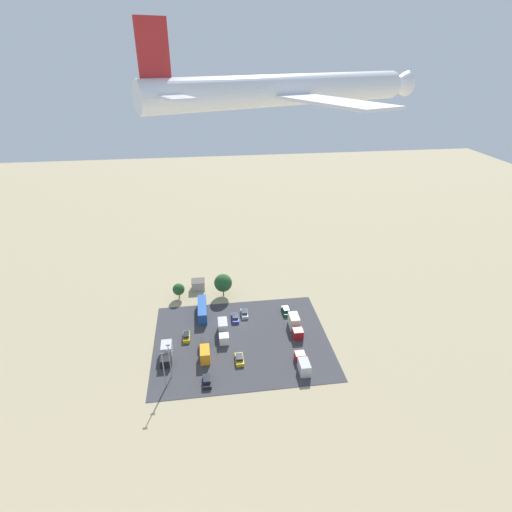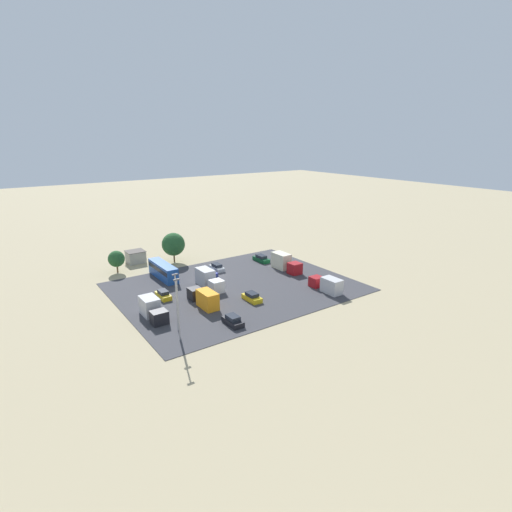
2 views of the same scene
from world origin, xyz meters
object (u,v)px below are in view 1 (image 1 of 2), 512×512
Objects in this scene: parked_car_4 at (207,381)px; parked_car_5 at (235,318)px; parked_car_2 at (186,336)px; shed_building at (198,285)px; parked_car_1 at (244,313)px; parked_truck_3 at (166,353)px; parked_car_3 at (286,311)px; parked_truck_2 at (303,364)px; parked_truck_4 at (205,351)px; parked_truck_0 at (295,325)px; parked_truck_1 at (223,330)px; bus at (202,309)px; airplane at (294,90)px; parked_car_0 at (239,359)px.

parked_car_4 reaches higher than parked_car_5.
parked_car_2 is at bearing 106.45° from parked_car_4.
shed_building is at bearing 92.20° from parked_car_4.
parked_car_1 is 0.60× the size of parked_truck_3.
parked_car_3 is (-24.97, 16.94, -0.69)m from shed_building.
parked_truck_2 is 24.20m from parked_truck_4.
parked_car_5 is (14.86, 1.30, -0.09)m from parked_car_3.
parked_car_1 is 26.00m from parked_truck_2.
parked_car_2 is 29.12m from parked_truck_0.
parked_car_3 is 0.58× the size of parked_truck_1.
parked_car_3 reaches higher than parked_car_5.
parked_car_2 reaches higher than parked_car_5.
parked_truck_1 is (-5.34, 10.23, -0.18)m from bus.
shed_building reaches higher than parked_car_4.
parked_car_2 is 29.39m from parked_car_3.
parked_truck_1 reaches higher than parked_truck_4.
parked_truck_3 is 69.98m from airplane.
parked_truck_0 reaches higher than bus.
parked_truck_1 is at bearing 174.62° from airplane.
parked_car_3 is 0.57× the size of parked_truck_0.
parked_truck_3 is at bearing 62.28° from bus.
parked_car_4 is 0.52× the size of parked_truck_1.
parked_car_3 is 14.92m from parked_car_5.
parked_car_0 reaches higher than parked_car_1.
parked_car_1 is 0.11× the size of airplane.
parked_car_0 is at bearing 106.77° from parked_truck_1.
parked_truck_0 is 25.41m from parked_truck_4.
parked_car_1 is 1.03× the size of parked_car_4.
parked_car_0 is 8.85m from parked_truck_4.
parked_truck_0 is at bearing 135.88° from shed_building.
parked_car_0 is at bearing 105.24° from shed_building.
airplane reaches higher than shed_building.
parked_car_3 is 73.48m from airplane.
parked_truck_0 is at bearing 32.57° from parked_car_0.
parked_truck_4 reaches higher than parked_car_0.
shed_building reaches higher than parked_car_5.
parked_car_2 is (4.39, 10.48, -1.09)m from bus.
parked_truck_3 is (32.95, 14.62, 0.76)m from parked_car_3.
parked_car_0 is 0.99× the size of parked_car_1.
parked_car_5 is 0.54× the size of parked_truck_4.
airplane is (-6.34, 19.74, 62.21)m from parked_car_0.
parked_truck_0 reaches higher than parked_car_5.
parked_car_5 is (-9.05, 3.88, -1.15)m from bus.
bus is at bearing 67.30° from parked_car_2.
bus is 19.43m from parked_truck_3.
parked_car_1 is 0.52× the size of parked_truck_4.
bus is 2.37× the size of parked_car_5.
parked_truck_0 is at bearing -169.00° from parked_truck_3.
parked_truck_0 is at bearing 156.72° from bus.
parked_car_3 is 33.94m from parked_car_4.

